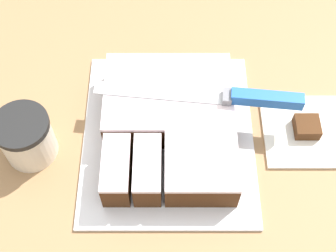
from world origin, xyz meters
The scene contains 7 objects.
countertop centered at (0.00, 0.00, 0.46)m, with size 1.40×1.10×0.92m.
cake_board centered at (-0.04, 0.01, 0.92)m, with size 0.31×0.36×0.01m.
cake centered at (-0.04, 0.01, 0.96)m, with size 0.23×0.28×0.06m.
knife centered at (0.08, 0.04, 1.00)m, with size 0.36×0.06×0.02m.
coffee_cup centered at (-0.29, -0.02, 0.96)m, with size 0.10×0.10×0.09m.
paper_napkin centered at (0.21, 0.02, 0.92)m, with size 0.15×0.15×0.01m.
brownie centered at (0.21, 0.02, 0.94)m, with size 0.04×0.04×0.02m.
Camera 1 is at (-0.04, -0.42, 1.65)m, focal length 50.00 mm.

